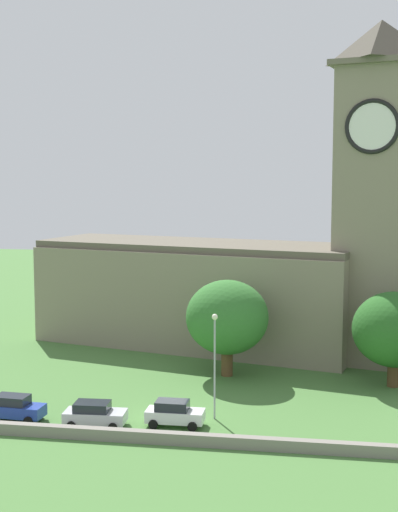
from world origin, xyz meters
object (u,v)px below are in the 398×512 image
car_silver (95,414)px  car_white (174,413)px  streetlamp_west_mid (215,350)px  tree_riverside_west (394,330)px  church (244,267)px  tree_riverside_east (227,317)px  car_blue (14,408)px

car_silver → car_white: (5.62, 0.98, 0.04)m
streetlamp_west_mid → tree_riverside_west: tree_riverside_west is taller
car_silver → tree_riverside_west: bearing=31.7°
car_white → streetlamp_west_mid: size_ratio=0.53×
church → tree_riverside_east: church is taller
car_silver → car_white: size_ratio=1.08×
tree_riverside_west → tree_riverside_east: tree_riverside_east is taller
car_white → tree_riverside_east: (2.07, 13.65, 4.37)m
church → car_silver: church is taller
car_blue → tree_riverside_west: size_ratio=0.54×
car_blue → tree_riverside_west: tree_riverside_west is taller
car_white → streetlamp_west_mid: 5.36m
church → tree_riverside_west: (13.97, -11.76, -3.58)m
church → streetlamp_west_mid: size_ratio=5.18×
car_blue → tree_riverside_west: (28.24, 13.33, 3.98)m
car_blue → tree_riverside_west: 31.48m
car_blue → car_silver: 6.19m
church → car_white: church is taller
car_blue → car_white: (11.81, 0.71, -0.01)m
car_blue → car_silver: car_blue is taller
car_white → tree_riverside_west: (16.43, 12.61, 3.98)m
church → streetlamp_west_mid: bearing=-89.6°
car_white → tree_riverside_east: 14.48m
car_blue → streetlamp_west_mid: 15.27m
streetlamp_west_mid → tree_riverside_east: size_ratio=0.91×
car_silver → tree_riverside_east: (7.69, 14.63, 4.41)m
church → tree_riverside_west: bearing=-40.1°
streetlamp_west_mid → tree_riverside_east: 11.67m
streetlamp_west_mid → car_white: bearing=-142.7°
car_silver → tree_riverside_west: tree_riverside_west is taller
car_white → car_blue: bearing=-176.5°
tree_riverside_east → tree_riverside_west: bearing=-4.1°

